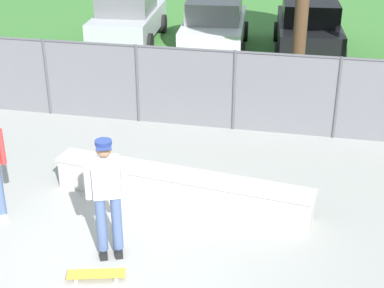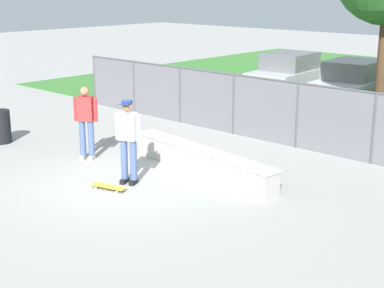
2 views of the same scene
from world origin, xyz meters
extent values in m
plane|color=#9E9E99|center=(0.00, 0.00, 0.00)|extent=(80.00, 80.00, 0.00)
cube|color=#3D7A33|center=(0.00, 15.25, 0.01)|extent=(27.00, 20.00, 0.02)
cube|color=#A8A59E|center=(0.67, 1.63, 0.26)|extent=(4.45, 1.02, 0.53)
cube|color=beige|center=(0.67, 1.63, 0.56)|extent=(4.49, 1.07, 0.06)
cube|color=black|center=(0.11, 0.04, 0.05)|extent=(0.20, 0.28, 0.10)
cube|color=black|center=(-0.09, -0.05, 0.05)|extent=(0.20, 0.28, 0.10)
cylinder|color=#475B89|center=(0.10, 0.07, 0.54)|extent=(0.15, 0.15, 0.88)
cylinder|color=#475B89|center=(-0.10, -0.02, 0.54)|extent=(0.15, 0.15, 0.88)
cube|color=silver|center=(0.00, 0.02, 1.28)|extent=(0.43, 0.35, 0.60)
cylinder|color=silver|center=(0.23, 0.12, 1.26)|extent=(0.10, 0.10, 0.58)
cylinder|color=silver|center=(-0.23, -0.07, 1.26)|extent=(0.10, 0.10, 0.58)
sphere|color=#9E7051|center=(0.00, 0.02, 1.71)|extent=(0.22, 0.22, 0.22)
cylinder|color=navy|center=(0.00, 0.02, 1.81)|extent=(0.23, 0.23, 0.06)
cube|color=navy|center=(0.05, -0.10, 1.78)|extent=(0.23, 0.19, 0.02)
cube|color=gold|center=(-0.01, -0.56, 0.08)|extent=(0.82, 0.40, 0.02)
cube|color=#B2B2B7|center=(-0.27, -0.63, 0.06)|extent=(0.09, 0.15, 0.02)
cube|color=#B2B2B7|center=(0.26, -0.49, 0.06)|extent=(0.09, 0.15, 0.02)
cylinder|color=silver|center=(-0.29, -0.55, 0.03)|extent=(0.06, 0.04, 0.05)
cylinder|color=silver|center=(-0.25, -0.71, 0.03)|extent=(0.06, 0.04, 0.05)
cylinder|color=silver|center=(0.23, -0.41, 0.03)|extent=(0.06, 0.04, 0.05)
cylinder|color=silver|center=(0.28, -0.57, 0.03)|extent=(0.06, 0.04, 0.05)
cylinder|color=#4C4C51|center=(-3.21, 4.95, 0.88)|extent=(0.07, 0.07, 1.76)
cylinder|color=#4C4C51|center=(-1.07, 4.95, 0.88)|extent=(0.07, 0.07, 1.76)
cylinder|color=#4C4C51|center=(1.07, 4.95, 0.88)|extent=(0.07, 0.07, 1.76)
cylinder|color=#4C4C51|center=(3.21, 4.95, 0.88)|extent=(0.07, 0.07, 1.76)
cylinder|color=#4C4C51|center=(0.00, 4.95, 1.73)|extent=(15.00, 0.05, 0.05)
cube|color=slate|center=(0.00, 4.95, 0.88)|extent=(15.00, 0.01, 1.76)
cylinder|color=#513823|center=(2.30, 7.14, 1.75)|extent=(0.32, 0.32, 3.51)
cube|color=#B7BABF|center=(-3.35, 11.36, 0.67)|extent=(2.18, 4.35, 0.70)
cube|color=slate|center=(-3.33, 11.21, 1.34)|extent=(1.78, 2.24, 0.64)
cylinder|color=black|center=(-4.36, 12.58, 0.32)|extent=(0.28, 0.66, 0.64)
cylinder|color=black|center=(-2.57, 12.74, 0.32)|extent=(0.28, 0.66, 0.64)
cylinder|color=black|center=(-4.12, 9.98, 0.32)|extent=(0.28, 0.66, 0.64)
cylinder|color=black|center=(-2.33, 10.15, 0.32)|extent=(0.28, 0.66, 0.64)
cube|color=silver|center=(-0.42, 10.94, 0.67)|extent=(2.18, 4.35, 0.70)
cube|color=gray|center=(-0.41, 10.79, 1.34)|extent=(1.78, 2.24, 0.64)
cylinder|color=black|center=(-1.43, 12.15, 0.32)|extent=(0.28, 0.66, 0.64)
cylinder|color=black|center=(0.36, 12.31, 0.32)|extent=(0.28, 0.66, 0.64)
cylinder|color=black|center=(-1.20, 9.56, 0.32)|extent=(0.28, 0.66, 0.64)
cylinder|color=black|center=(0.60, 9.72, 0.32)|extent=(0.28, 0.66, 0.64)
cube|color=black|center=(2.44, 11.26, 0.67)|extent=(2.18, 4.35, 0.70)
cube|color=black|center=(2.45, 11.11, 1.34)|extent=(1.78, 2.24, 0.64)
cylinder|color=black|center=(1.43, 12.48, 0.32)|extent=(0.28, 0.66, 0.64)
cylinder|color=black|center=(3.22, 12.64, 0.32)|extent=(0.28, 0.66, 0.64)
cylinder|color=black|center=(1.66, 9.88, 0.32)|extent=(0.28, 0.66, 0.64)
cylinder|color=black|center=(3.46, 10.05, 0.32)|extent=(0.28, 0.66, 0.64)
cube|color=beige|center=(-2.03, 0.56, 0.05)|extent=(0.24, 0.28, 0.10)
cylinder|color=red|center=(-1.93, 0.66, 1.26)|extent=(0.10, 0.10, 0.58)
camera|label=1|loc=(2.63, -6.56, 5.07)|focal=53.95mm
camera|label=2|loc=(9.10, -7.78, 4.18)|focal=53.92mm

